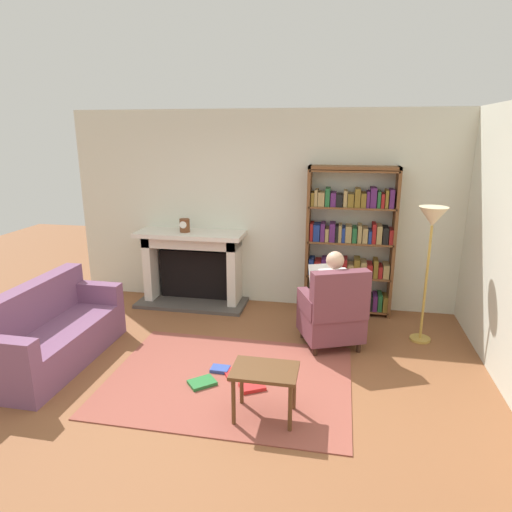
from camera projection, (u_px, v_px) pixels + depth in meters
name	position (u px, v px, depth m)	size (l,w,h in m)	color
ground	(221.00, 396.00, 4.20)	(14.00, 14.00, 0.00)	brown
back_wall	(267.00, 210.00, 6.25)	(5.60, 0.10, 2.70)	silver
side_wall_right	(503.00, 239.00, 4.54)	(0.10, 5.20, 2.70)	silver
area_rug	(229.00, 379.00, 4.48)	(2.40, 1.80, 0.01)	#944A3D
fireplace	(193.00, 264.00, 6.42)	(1.55, 0.64, 1.06)	#4C4742
mantel_clock	(185.00, 225.00, 6.17)	(0.14, 0.14, 0.18)	brown
bookshelf	(350.00, 244.00, 5.94)	(1.15, 0.32, 1.98)	brown
armchair_reading	(333.00, 313.00, 5.06)	(0.83, 0.82, 0.97)	#331E14
seated_reader	(330.00, 293.00, 5.11)	(0.50, 0.59, 1.14)	white
sofa_floral	(51.00, 334.00, 4.77)	(0.73, 1.70, 0.85)	#7A4E71
side_table	(265.00, 377.00, 3.80)	(0.56, 0.39, 0.47)	brown
scattered_books	(226.00, 379.00, 4.44)	(0.80, 0.52, 0.04)	#267233
floor_lamp	(432.00, 229.00, 4.98)	(0.32, 0.32, 1.60)	#B7933F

